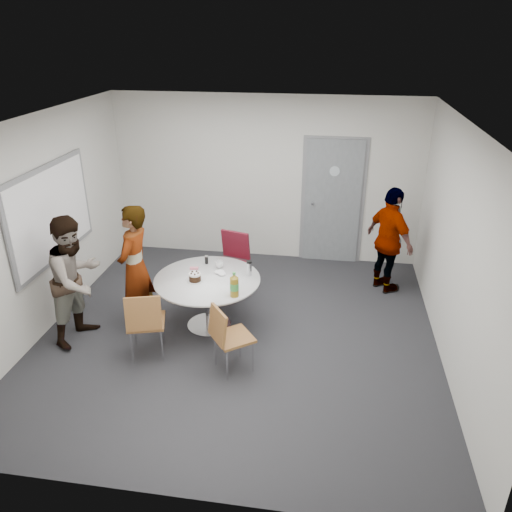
% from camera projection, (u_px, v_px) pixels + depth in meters
% --- Properties ---
extents(floor, '(5.00, 5.00, 0.00)m').
position_uv_depth(floor, '(239.00, 334.00, 6.47)').
color(floor, black).
rests_on(floor, ground).
extents(ceiling, '(5.00, 5.00, 0.00)m').
position_uv_depth(ceiling, '(235.00, 122.00, 5.33)').
color(ceiling, silver).
rests_on(ceiling, wall_back).
extents(wall_back, '(5.00, 0.00, 5.00)m').
position_uv_depth(wall_back, '(266.00, 179.00, 8.14)').
color(wall_back, silver).
rests_on(wall_back, floor).
extents(wall_left, '(0.00, 5.00, 5.00)m').
position_uv_depth(wall_left, '(41.00, 226.00, 6.25)').
color(wall_left, silver).
rests_on(wall_left, floor).
extents(wall_right, '(0.00, 5.00, 5.00)m').
position_uv_depth(wall_right, '(458.00, 252.00, 5.55)').
color(wall_right, silver).
rests_on(wall_right, floor).
extents(wall_front, '(5.00, 0.00, 5.00)m').
position_uv_depth(wall_front, '(173.00, 369.00, 3.66)').
color(wall_front, silver).
rests_on(wall_front, floor).
extents(door, '(1.02, 0.17, 2.12)m').
position_uv_depth(door, '(333.00, 202.00, 8.11)').
color(door, slate).
rests_on(door, wall_back).
extents(whiteboard, '(0.04, 1.90, 1.25)m').
position_uv_depth(whiteboard, '(51.00, 214.00, 6.38)').
color(whiteboard, slate).
rests_on(whiteboard, wall_left).
extents(table, '(1.36, 1.36, 1.02)m').
position_uv_depth(table, '(209.00, 286.00, 6.38)').
color(table, white).
rests_on(table, floor).
extents(chair_near_left, '(0.53, 0.56, 0.89)m').
position_uv_depth(chair_near_left, '(145.00, 319.00, 5.78)').
color(chair_near_left, brown).
rests_on(chair_near_left, floor).
extents(chair_near_right, '(0.58, 0.57, 0.84)m').
position_uv_depth(chair_near_right, '(227.00, 333.00, 5.58)').
color(chair_near_right, brown).
rests_on(chair_near_right, floor).
extents(chair_far, '(0.56, 0.59, 0.95)m').
position_uv_depth(chair_far, '(232.00, 257.00, 7.23)').
color(chair_far, '#5C121E').
rests_on(chair_far, floor).
extents(person_main, '(0.44, 0.63, 1.66)m').
position_uv_depth(person_main, '(135.00, 267.00, 6.37)').
color(person_main, '#A5C6EA').
rests_on(person_main, floor).
extents(person_left, '(0.80, 0.93, 1.64)m').
position_uv_depth(person_left, '(76.00, 279.00, 6.09)').
color(person_left, white).
rests_on(person_left, floor).
extents(person_right, '(0.85, 0.99, 1.59)m').
position_uv_depth(person_right, '(390.00, 241.00, 7.23)').
color(person_right, black).
rests_on(person_right, floor).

